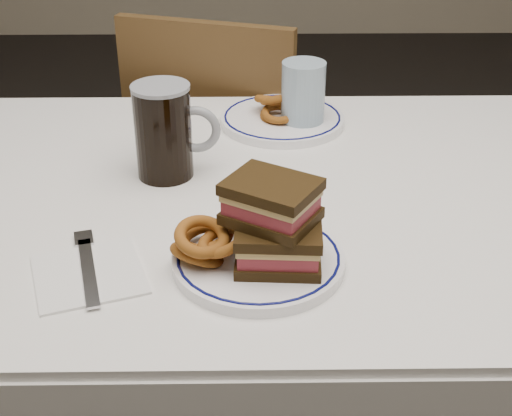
{
  "coord_description": "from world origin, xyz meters",
  "views": [
    {
      "loc": [
        -0.01,
        -1.04,
        1.32
      ],
      "look_at": [
        0.0,
        -0.22,
        0.84
      ],
      "focal_mm": 50.0,
      "sensor_mm": 36.0,
      "label": 1
    }
  ],
  "objects_px": {
    "far_plate": "(282,119)",
    "main_plate": "(258,259)",
    "reuben_sandwich": "(275,223)",
    "chair_far": "(225,168)",
    "beer_mug": "(165,131)"
  },
  "relations": [
    {
      "from": "reuben_sandwich",
      "to": "main_plate",
      "type": "bearing_deg",
      "value": 149.5
    },
    {
      "from": "main_plate",
      "to": "far_plate",
      "type": "distance_m",
      "value": 0.5
    },
    {
      "from": "chair_far",
      "to": "beer_mug",
      "type": "xyz_separation_m",
      "value": [
        -0.08,
        -0.55,
        0.35
      ]
    },
    {
      "from": "chair_far",
      "to": "main_plate",
      "type": "height_order",
      "value": "chair_far"
    },
    {
      "from": "main_plate",
      "to": "beer_mug",
      "type": "distance_m",
      "value": 0.33
    },
    {
      "from": "main_plate",
      "to": "beer_mug",
      "type": "bearing_deg",
      "value": 118.62
    },
    {
      "from": "chair_far",
      "to": "beer_mug",
      "type": "height_order",
      "value": "beer_mug"
    },
    {
      "from": "main_plate",
      "to": "reuben_sandwich",
      "type": "xyz_separation_m",
      "value": [
        0.02,
        -0.01,
        0.07
      ]
    },
    {
      "from": "far_plate",
      "to": "main_plate",
      "type": "bearing_deg",
      "value": -96.4
    },
    {
      "from": "reuben_sandwich",
      "to": "beer_mug",
      "type": "bearing_deg",
      "value": 120.81
    },
    {
      "from": "reuben_sandwich",
      "to": "far_plate",
      "type": "xyz_separation_m",
      "value": [
        0.03,
        0.51,
        -0.07
      ]
    },
    {
      "from": "chair_far",
      "to": "beer_mug",
      "type": "distance_m",
      "value": 0.65
    },
    {
      "from": "chair_far",
      "to": "reuben_sandwich",
      "type": "bearing_deg",
      "value": -83.56
    },
    {
      "from": "beer_mug",
      "to": "far_plate",
      "type": "height_order",
      "value": "beer_mug"
    },
    {
      "from": "reuben_sandwich",
      "to": "far_plate",
      "type": "height_order",
      "value": "reuben_sandwich"
    }
  ]
}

